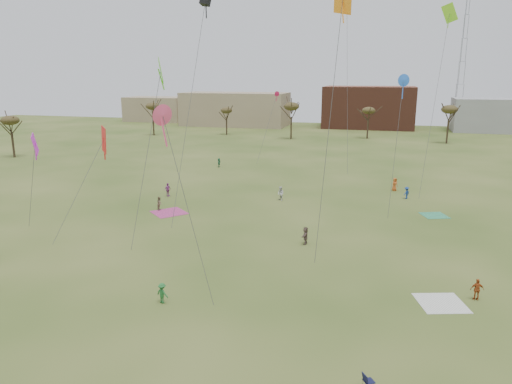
% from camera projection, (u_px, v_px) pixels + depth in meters
% --- Properties ---
extents(ground, '(260.00, 260.00, 0.00)m').
position_uv_depth(ground, '(208.00, 314.00, 31.75)').
color(ground, '#2F4916').
rests_on(ground, ground).
extents(flyer_near_center, '(1.06, 0.80, 1.46)m').
position_uv_depth(flyer_near_center, '(162.00, 293.00, 33.12)').
color(flyer_near_center, '#23692E').
rests_on(flyer_near_center, ground).
extents(spectator_fore_a, '(0.97, 0.50, 1.58)m').
position_uv_depth(spectator_fore_a, '(477.00, 289.00, 33.55)').
color(spectator_fore_a, '#A94A1D').
rests_on(spectator_fore_a, ground).
extents(spectator_fore_b, '(0.74, 0.88, 1.61)m').
position_uv_depth(spectator_fore_b, '(160.00, 203.00, 55.84)').
color(spectator_fore_b, '#796C4D').
rests_on(spectator_fore_b, ground).
extents(spectator_fore_c, '(0.50, 1.55, 1.66)m').
position_uv_depth(spectator_fore_c, '(305.00, 235.00, 44.65)').
color(spectator_fore_c, brown).
rests_on(spectator_fore_c, ground).
extents(spectator_mid_d, '(0.73, 1.11, 1.76)m').
position_uv_depth(spectator_mid_d, '(168.00, 190.00, 62.13)').
color(spectator_mid_d, '#A7459E').
rests_on(spectator_mid_d, ground).
extents(spectator_mid_e, '(1.09, 1.05, 1.77)m').
position_uv_depth(spectator_mid_e, '(281.00, 194.00, 60.09)').
color(spectator_mid_e, silver).
rests_on(spectator_mid_e, ground).
extents(flyer_far_a, '(0.75, 1.45, 1.49)m').
position_uv_depth(flyer_far_a, '(219.00, 163.00, 81.90)').
color(flyer_far_a, '#236B44').
rests_on(flyer_far_a, ground).
extents(flyer_far_b, '(1.03, 1.01, 1.79)m').
position_uv_depth(flyer_far_b, '(395.00, 184.00, 65.10)').
color(flyer_far_b, '#C25721').
rests_on(flyer_far_b, ground).
extents(flyer_far_c, '(1.05, 1.16, 1.56)m').
position_uv_depth(flyer_far_c, '(406.00, 193.00, 60.92)').
color(flyer_far_c, navy).
rests_on(flyer_far_c, ground).
extents(blanket_cream, '(3.88, 3.88, 0.03)m').
position_uv_depth(blanket_cream, '(441.00, 303.00, 33.23)').
color(blanket_cream, white).
rests_on(blanket_cream, ground).
extents(blanket_plum, '(4.92, 4.92, 0.03)m').
position_uv_depth(blanket_plum, '(169.00, 213.00, 54.95)').
color(blanket_plum, '#B63879').
rests_on(blanket_plum, ground).
extents(blanket_olive, '(3.42, 3.42, 0.03)m').
position_uv_depth(blanket_olive, '(434.00, 216.00, 53.83)').
color(blanket_olive, '#359365').
rests_on(blanket_olive, ground).
extents(camp_chair_center, '(0.73, 0.72, 0.87)m').
position_uv_depth(camp_chair_center, '(368.00, 384.00, 24.17)').
color(camp_chair_center, '#131534').
rests_on(camp_chair_center, ground).
extents(kites_aloft, '(63.40, 54.87, 24.86)m').
position_uv_depth(kites_aloft, '(299.00, 39.00, 50.31)').
color(kites_aloft, red).
rests_on(kites_aloft, ground).
extents(tree_line, '(117.44, 49.32, 8.91)m').
position_uv_depth(tree_line, '(324.00, 113.00, 104.84)').
color(tree_line, '#3A2B1E').
rests_on(tree_line, ground).
extents(building_tan, '(32.00, 14.00, 10.00)m').
position_uv_depth(building_tan, '(235.00, 109.00, 147.20)').
color(building_tan, '#937F60').
rests_on(building_tan, ground).
extents(building_brick, '(26.00, 16.00, 12.00)m').
position_uv_depth(building_brick, '(369.00, 107.00, 141.34)').
color(building_brick, brown).
rests_on(building_brick, ground).
extents(building_grey, '(24.00, 12.00, 9.00)m').
position_uv_depth(building_grey, '(499.00, 115.00, 130.82)').
color(building_grey, gray).
rests_on(building_grey, ground).
extents(building_tan_west, '(20.00, 12.00, 8.00)m').
position_uv_depth(building_tan_west, '(157.00, 109.00, 161.72)').
color(building_tan_west, '#937F60').
rests_on(building_tan_west, ground).
extents(radio_tower, '(1.51, 1.72, 41.00)m').
position_uv_depth(radio_tower, '(462.00, 61.00, 136.42)').
color(radio_tower, '#9EA3A8').
rests_on(radio_tower, ground).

